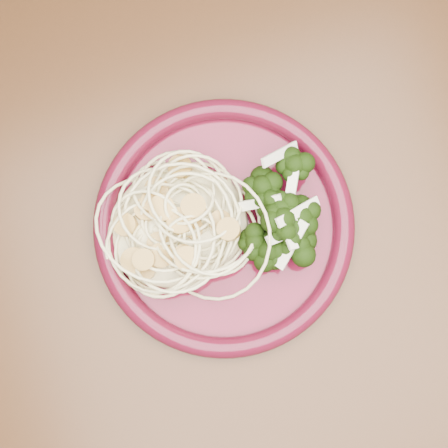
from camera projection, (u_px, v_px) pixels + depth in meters
name	position (u px, v px, depth m)	size (l,w,h in m)	color
dining_table	(163.00, 190.00, 0.73)	(1.20, 0.80, 0.75)	#472814
dinner_plate	(224.00, 225.00, 0.62)	(0.33, 0.33, 0.02)	#540B1E
spaghetti_pile	(177.00, 225.00, 0.60)	(0.14, 0.12, 0.03)	beige
scallop_cluster	(174.00, 219.00, 0.57)	(0.12, 0.12, 0.04)	gold
broccoli_pile	(282.00, 222.00, 0.60)	(0.08, 0.14, 0.05)	black
onion_garnish	(285.00, 217.00, 0.57)	(0.06, 0.09, 0.05)	#EDECCB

